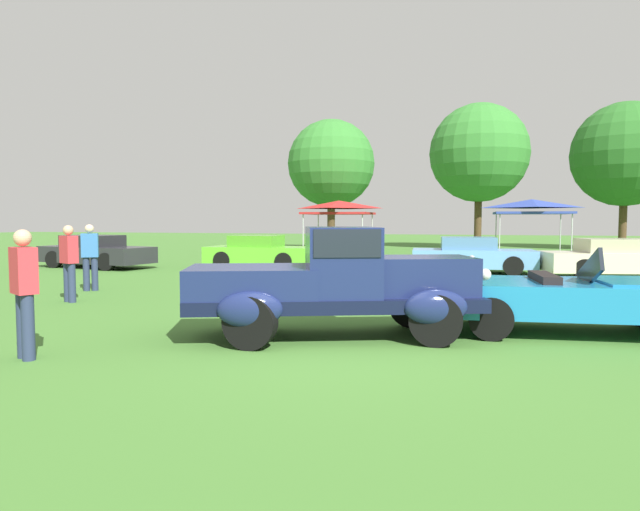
% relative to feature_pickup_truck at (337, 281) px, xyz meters
% --- Properties ---
extents(ground_plane, '(120.00, 120.00, 0.00)m').
position_rel_feature_pickup_truck_xyz_m(ground_plane, '(0.15, -0.53, -0.87)').
color(ground_plane, '#42752D').
extents(feature_pickup_truck, '(4.65, 2.85, 1.70)m').
position_rel_feature_pickup_truck_xyz_m(feature_pickup_truck, '(0.00, 0.00, 0.00)').
color(feature_pickup_truck, black).
rests_on(feature_pickup_truck, ground_plane).
extents(neighbor_convertible, '(4.54, 2.07, 1.40)m').
position_rel_feature_pickup_truck_xyz_m(neighbor_convertible, '(3.68, 1.25, -0.29)').
color(neighbor_convertible, '#1E7AB7').
rests_on(neighbor_convertible, ground_plane).
extents(show_car_charcoal, '(4.76, 2.58, 1.22)m').
position_rel_feature_pickup_truck_xyz_m(show_car_charcoal, '(-11.55, 9.85, -0.27)').
color(show_car_charcoal, '#28282D').
rests_on(show_car_charcoal, ground_plane).
extents(show_car_lime, '(4.01, 1.78, 1.22)m').
position_rel_feature_pickup_truck_xyz_m(show_car_lime, '(-5.50, 11.24, -0.27)').
color(show_car_lime, '#60C62D').
rests_on(show_car_lime, ground_plane).
extents(show_car_skyblue, '(4.09, 1.93, 1.22)m').
position_rel_feature_pickup_truck_xyz_m(show_car_skyblue, '(2.15, 11.13, -0.27)').
color(show_car_skyblue, '#669EDB').
rests_on(show_car_skyblue, ground_plane).
extents(show_car_cream, '(4.78, 2.43, 1.22)m').
position_rel_feature_pickup_truck_xyz_m(show_car_cream, '(6.56, 10.66, -0.27)').
color(show_car_cream, beige).
rests_on(show_car_cream, ground_plane).
extents(spectator_near_truck, '(0.47, 0.41, 1.69)m').
position_rel_feature_pickup_truck_xyz_m(spectator_near_truck, '(-7.30, 3.90, 0.05)').
color(spectator_near_truck, '#283351').
rests_on(spectator_near_truck, ground_plane).
extents(spectator_between_cars, '(0.46, 0.39, 1.69)m').
position_rel_feature_pickup_truck_xyz_m(spectator_between_cars, '(-6.49, 2.10, 0.05)').
color(spectator_between_cars, '#283351').
rests_on(spectator_between_cars, ground_plane).
extents(spectator_by_row, '(0.47, 0.41, 1.69)m').
position_rel_feature_pickup_truck_xyz_m(spectator_by_row, '(-3.61, -2.33, 0.05)').
color(spectator_by_row, '#283351').
rests_on(spectator_by_row, ground_plane).
extents(canopy_tent_left_field, '(3.06, 3.06, 2.71)m').
position_rel_feature_pickup_truck_xyz_m(canopy_tent_left_field, '(-3.90, 17.69, 1.56)').
color(canopy_tent_left_field, '#B7B7BC').
rests_on(canopy_tent_left_field, ground_plane).
extents(canopy_tent_center_field, '(3.19, 3.19, 2.71)m').
position_rel_feature_pickup_truck_xyz_m(canopy_tent_center_field, '(4.80, 18.19, 1.56)').
color(canopy_tent_center_field, '#B7B7BC').
rests_on(canopy_tent_center_field, ground_plane).
extents(treeline_far_left, '(4.94, 4.94, 7.46)m').
position_rel_feature_pickup_truck_xyz_m(treeline_far_left, '(-5.49, 22.80, 4.10)').
color(treeline_far_left, '#47331E').
rests_on(treeline_far_left, ground_plane).
extents(treeline_mid_left, '(5.96, 5.96, 8.82)m').
position_rel_feature_pickup_truck_xyz_m(treeline_mid_left, '(2.70, 27.21, 4.96)').
color(treeline_mid_left, '#47331E').
rests_on(treeline_mid_left, ground_plane).
extents(treeline_center, '(6.03, 6.03, 8.60)m').
position_rel_feature_pickup_truck_xyz_m(treeline_center, '(10.88, 27.78, 4.71)').
color(treeline_center, '#47331E').
rests_on(treeline_center, ground_plane).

